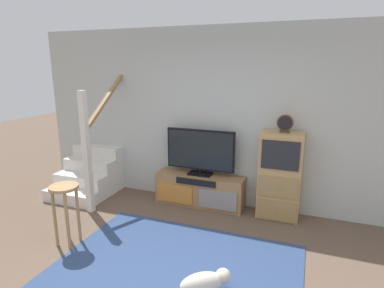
% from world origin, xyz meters
% --- Properties ---
extents(back_wall, '(6.40, 0.12, 2.70)m').
position_xyz_m(back_wall, '(0.00, 2.46, 1.35)').
color(back_wall, '#B2B7B2').
rests_on(back_wall, ground_plane).
extents(area_rug, '(2.60, 1.80, 0.01)m').
position_xyz_m(area_rug, '(0.00, 0.60, 0.01)').
color(area_rug, navy).
rests_on(area_rug, ground_plane).
extents(media_console, '(1.38, 0.38, 0.49)m').
position_xyz_m(media_console, '(-0.30, 2.19, 0.25)').
color(media_console, '#997047').
rests_on(media_console, ground_plane).
extents(television, '(1.07, 0.22, 0.71)m').
position_xyz_m(television, '(-0.30, 2.22, 0.87)').
color(television, black).
rests_on(television, media_console).
extents(side_cabinet, '(0.58, 0.38, 1.25)m').
position_xyz_m(side_cabinet, '(0.89, 2.20, 0.62)').
color(side_cabinet, tan).
rests_on(side_cabinet, ground_plane).
extents(desk_clock, '(0.22, 0.08, 0.24)m').
position_xyz_m(desk_clock, '(0.91, 2.19, 1.37)').
color(desk_clock, '#4C3823').
rests_on(desk_clock, side_cabinet).
extents(staircase, '(1.00, 1.36, 2.20)m').
position_xyz_m(staircase, '(-2.24, 2.20, 0.37)').
color(staircase, silver).
rests_on(staircase, ground_plane).
extents(bar_stool_near, '(0.34, 0.34, 0.75)m').
position_xyz_m(bar_stool_near, '(-1.43, 0.57, 0.56)').
color(bar_stool_near, '#A37A4C').
rests_on(bar_stool_near, ground_plane).
extents(dog, '(0.48, 0.42, 0.23)m').
position_xyz_m(dog, '(0.41, 0.32, 0.12)').
color(dog, beige).
rests_on(dog, ground_plane).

